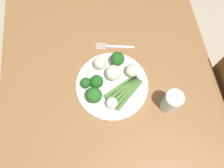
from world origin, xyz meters
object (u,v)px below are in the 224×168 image
at_px(cauliflower_near_fork, 132,70).
at_px(water_glass, 171,102).
at_px(cauliflower_outer_edge, 100,63).
at_px(plate, 112,85).
at_px(dining_table, 110,100).
at_px(broccoli_front_left, 86,83).
at_px(broccoli_back_right, 117,59).
at_px(asparagus_bundle, 125,91).
at_px(fork, 114,46).
at_px(broccoli_right, 97,82).
at_px(broccoli_back, 94,95).
at_px(cauliflower_left, 113,73).
at_px(cauliflower_mid, 111,103).

relative_size(cauliflower_near_fork, water_glass, 0.49).
bearing_deg(cauliflower_outer_edge, plate, -156.62).
distance_m(dining_table, broccoli_front_left, 0.18).
relative_size(dining_table, broccoli_back_right, 21.29).
bearing_deg(asparagus_bundle, cauliflower_outer_edge, -94.74).
height_order(dining_table, cauliflower_near_fork, cauliflower_near_fork).
xyz_separation_m(fork, water_glass, (-0.28, -0.17, 0.05)).
relative_size(broccoli_right, cauliflower_near_fork, 1.19).
relative_size(plate, water_glass, 2.67).
height_order(broccoli_right, broccoli_back_right, broccoli_back_right).
xyz_separation_m(broccoli_back, cauliflower_outer_edge, (0.14, -0.03, -0.02)).
height_order(dining_table, cauliflower_outer_edge, cauliflower_outer_edge).
bearing_deg(asparagus_bundle, broccoli_right, -60.37).
bearing_deg(cauliflower_left, broccoli_right, 114.40).
bearing_deg(plate, broccoli_front_left, 85.46).
relative_size(broccoli_back, cauliflower_outer_edge, 1.42).
distance_m(plate, asparagus_bundle, 0.06).
height_order(broccoli_back_right, water_glass, water_glass).
relative_size(asparagus_bundle, broccoli_front_left, 3.11).
relative_size(broccoli_right, cauliflower_left, 1.01).
relative_size(broccoli_back, cauliflower_near_fork, 1.40).
bearing_deg(cauliflower_outer_edge, cauliflower_near_fork, -112.05).
height_order(dining_table, cauliflower_left, cauliflower_left).
bearing_deg(water_glass, broccoli_right, 66.16).
bearing_deg(cauliflower_mid, plate, -9.60).
bearing_deg(fork, asparagus_bundle, 103.29).
xyz_separation_m(broccoli_right, broccoli_front_left, (0.00, 0.04, -0.01)).
relative_size(dining_table, cauliflower_mid, 32.09).
height_order(broccoli_front_left, cauliflower_outer_edge, cauliflower_outer_edge).
distance_m(broccoli_right, fork, 0.20).
height_order(broccoli_back_right, cauliflower_near_fork, broccoli_back_right).
xyz_separation_m(broccoli_back, cauliflower_left, (0.08, -0.08, -0.01)).
distance_m(plate, water_glass, 0.23).
relative_size(broccoli_back_right, cauliflower_mid, 1.51).
relative_size(broccoli_back, broccoli_back_right, 1.08).
xyz_separation_m(asparagus_bundle, broccoli_front_left, (0.04, 0.14, 0.02)).
distance_m(asparagus_bundle, cauliflower_mid, 0.08).
height_order(broccoli_front_left, cauliflower_near_fork, cauliflower_near_fork).
relative_size(cauliflower_mid, fork, 0.27).
xyz_separation_m(plate, cauliflower_left, (0.04, -0.01, 0.04)).
height_order(asparagus_bundle, cauliflower_outer_edge, cauliflower_outer_edge).
height_order(broccoli_back, cauliflower_near_fork, broccoli_back).
relative_size(cauliflower_left, water_glass, 0.58).
height_order(broccoli_back, fork, broccoli_back).
relative_size(broccoli_back_right, cauliflower_near_fork, 1.30).
xyz_separation_m(broccoli_right, cauliflower_near_fork, (0.03, -0.14, -0.01)).
height_order(broccoli_front_left, fork, broccoli_front_left).
distance_m(asparagus_bundle, broccoli_right, 0.11).
height_order(plate, broccoli_right, broccoli_right).
distance_m(broccoli_back, fork, 0.25).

